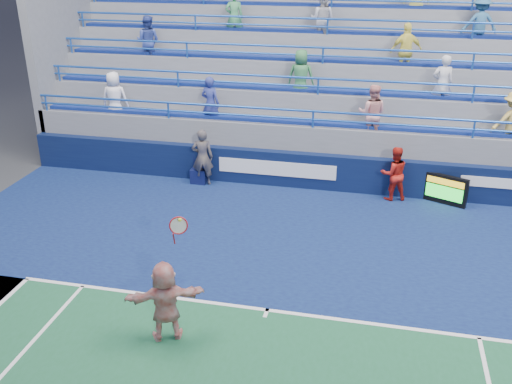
% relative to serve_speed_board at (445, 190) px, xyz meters
% --- Properties ---
extents(ground, '(120.00, 120.00, 0.00)m').
position_rel_serve_speed_board_xyz_m(ground, '(-3.91, -6.18, -0.43)').
color(ground, '#333538').
extents(sponsor_wall, '(18.00, 0.32, 1.10)m').
position_rel_serve_speed_board_xyz_m(sponsor_wall, '(-3.90, 0.32, 0.12)').
color(sponsor_wall, '#0A1439').
rests_on(sponsor_wall, ground).
extents(bleacher_stand, '(18.00, 5.61, 6.13)m').
position_rel_serve_speed_board_xyz_m(bleacher_stand, '(-3.90, 4.09, 1.11)').
color(bleacher_stand, slate).
rests_on(bleacher_stand, ground).
extents(serve_speed_board, '(1.20, 0.62, 0.86)m').
position_rel_serve_speed_board_xyz_m(serve_speed_board, '(0.00, 0.00, 0.00)').
color(serve_speed_board, black).
rests_on(serve_speed_board, ground).
extents(judge_chair, '(0.48, 0.48, 0.84)m').
position_rel_serve_speed_board_xyz_m(judge_chair, '(-7.31, 0.01, -0.17)').
color(judge_chair, '#0C123E').
rests_on(judge_chair, ground).
extents(tennis_player, '(1.56, 1.04, 2.59)m').
position_rel_serve_speed_board_xyz_m(tennis_player, '(-5.59, -7.40, 0.38)').
color(tennis_player, white).
rests_on(tennis_player, ground).
extents(line_judge, '(0.72, 0.55, 1.77)m').
position_rel_serve_speed_board_xyz_m(line_judge, '(-7.15, -0.12, 0.45)').
color(line_judge, '#131834').
rests_on(line_judge, ground).
extents(ball_girl, '(0.93, 0.81, 1.61)m').
position_rel_serve_speed_board_xyz_m(ball_girl, '(-1.46, 0.00, 0.37)').
color(ball_girl, red).
rests_on(ball_girl, ground).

